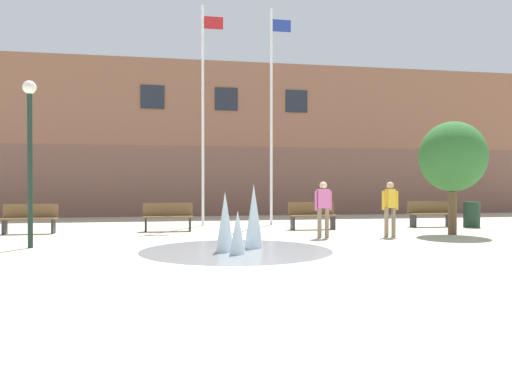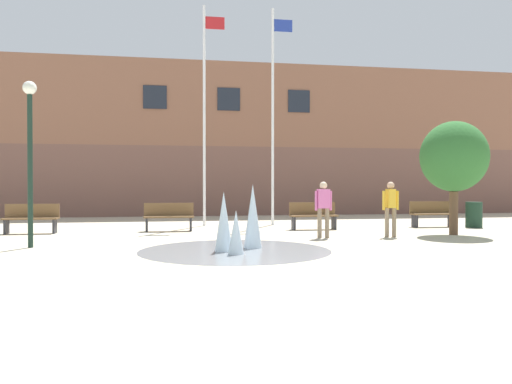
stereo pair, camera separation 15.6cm
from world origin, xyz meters
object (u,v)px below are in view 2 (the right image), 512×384
Objects in this scene: park_bench_center at (169,216)px; teen_by_trashcan at (391,205)px; flagpole_left at (205,109)px; flagpole_right at (273,110)px; lamp_post_left_lane at (30,139)px; trash_can at (474,215)px; park_bench_near_trashcan at (432,213)px; park_bench_far_left at (31,218)px; park_bench_under_right_flagpole at (313,215)px; street_tree_near_building at (454,157)px; adult_near_bench at (323,205)px.

teen_by_trashcan is (6.30, -2.93, 0.45)m from park_bench_center.
teen_by_trashcan is at bearing -24.94° from park_bench_center.
flagpole_right is (2.56, 0.00, 0.02)m from flagpole_left.
trash_can is (13.83, 3.41, -2.14)m from lamp_post_left_lane.
trash_can is at bearing -18.48° from park_bench_near_trashcan.
lamp_post_left_lane reaches higher than park_bench_far_left.
park_bench_far_left reaches higher than trash_can.
flagpole_left is at bearing 165.89° from trash_can.
flagpole_right reaches higher than park_bench_near_trashcan.
park_bench_under_right_flagpole is at bearing -31.48° from flagpole_left.
park_bench_far_left is 0.47× the size of street_tree_near_building.
park_bench_near_trashcan is at bearing 3.21° from park_bench_under_right_flagpole.
street_tree_near_building is at bearing -106.68° from park_bench_near_trashcan.
park_bench_center is 6.96m from teen_by_trashcan.
teen_by_trashcan reaches higher than park_bench_near_trashcan.
flagpole_left is (5.48, 2.08, 3.80)m from park_bench_far_left.
lamp_post_left_lane is at bearing -166.15° from trash_can.
flagpole_right is (-0.93, 2.14, 3.82)m from park_bench_under_right_flagpole.
park_bench_center is 9.04m from street_tree_near_building.
flagpole_right reaches higher than park_bench_under_right_flagpole.
teen_by_trashcan is 1.77× the size of trash_can.
park_bench_near_trashcan is (9.26, 0.07, 0.00)m from park_bench_center.
trash_can is at bearing -14.11° from flagpole_left.
park_bench_near_trashcan is 1.01× the size of adult_near_bench.
park_bench_under_right_flagpole is 0.40× the size of lamp_post_left_lane.
flagpole_right is at bearing 39.00° from lamp_post_left_lane.
park_bench_far_left is 8.94m from adult_near_bench.
flagpole_right is at bearing 31.57° from teen_by_trashcan.
teen_by_trashcan is (1.99, -0.05, 0.00)m from adult_near_bench.
flagpole_left is 10.32m from trash_can.
park_bench_far_left and park_bench_under_right_flagpole have the same top height.
flagpole_left is 2.03× the size of lamp_post_left_lane.
lamp_post_left_lane reaches higher than park_bench_under_right_flagpole.
teen_by_trashcan is 0.47× the size of street_tree_near_building.
adult_near_bench is at bearing -149.23° from park_bench_near_trashcan.
flagpole_left reaches higher than park_bench_under_right_flagpole.
park_bench_near_trashcan is at bearing 17.16° from lamp_post_left_lane.
teen_by_trashcan is 0.40× the size of lamp_post_left_lane.
park_bench_center is at bearing 177.80° from park_bench_under_right_flagpole.
park_bench_near_trashcan is 13.24m from lamp_post_left_lane.
teen_by_trashcan is at bearing -172.26° from street_tree_near_building.
adult_near_bench is 4.38m from street_tree_near_building.
flagpole_right is (3.86, 1.96, 3.82)m from park_bench_center.
adult_near_bench is 5.91m from flagpole_right.
teen_by_trashcan is 7.75m from flagpole_left.
lamp_post_left_lane is at bearing -155.81° from park_bench_under_right_flagpole.
park_bench_near_trashcan is 5.78m from adult_near_bench.
lamp_post_left_lane is (-12.49, -3.86, 2.11)m from park_bench_near_trashcan.
park_bench_far_left is 1.78× the size of trash_can.
park_bench_under_right_flagpole is at bearing -66.43° from flagpole_right.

